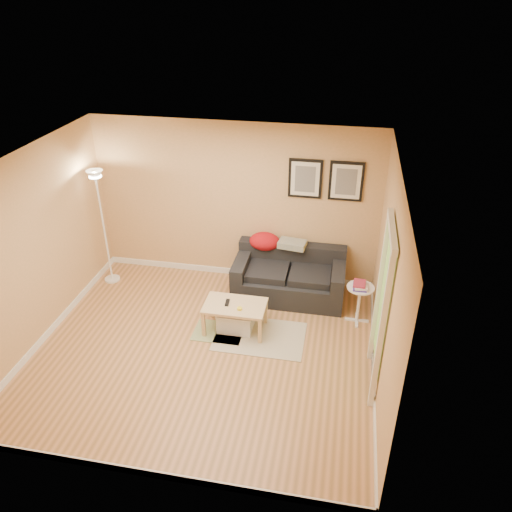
% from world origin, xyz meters
% --- Properties ---
extents(floor, '(4.50, 4.50, 0.00)m').
position_xyz_m(floor, '(0.00, 0.00, 0.00)').
color(floor, tan).
rests_on(floor, ground).
extents(ceiling, '(4.50, 4.50, 0.00)m').
position_xyz_m(ceiling, '(0.00, 0.00, 2.60)').
color(ceiling, white).
rests_on(ceiling, wall_back).
extents(wall_back, '(4.50, 0.00, 4.50)m').
position_xyz_m(wall_back, '(0.00, 2.00, 1.30)').
color(wall_back, tan).
rests_on(wall_back, ground).
extents(wall_front, '(4.50, 0.00, 4.50)m').
position_xyz_m(wall_front, '(0.00, -2.00, 1.30)').
color(wall_front, tan).
rests_on(wall_front, ground).
extents(wall_left, '(0.00, 4.00, 4.00)m').
position_xyz_m(wall_left, '(-2.25, 0.00, 1.30)').
color(wall_left, tan).
rests_on(wall_left, ground).
extents(wall_right, '(0.00, 4.00, 4.00)m').
position_xyz_m(wall_right, '(2.25, 0.00, 1.30)').
color(wall_right, tan).
rests_on(wall_right, ground).
extents(baseboard_back, '(4.50, 0.02, 0.10)m').
position_xyz_m(baseboard_back, '(0.00, 1.99, 0.05)').
color(baseboard_back, white).
rests_on(baseboard_back, ground).
extents(baseboard_front, '(4.50, 0.02, 0.10)m').
position_xyz_m(baseboard_front, '(0.00, -1.99, 0.05)').
color(baseboard_front, white).
rests_on(baseboard_front, ground).
extents(baseboard_left, '(0.02, 4.00, 0.10)m').
position_xyz_m(baseboard_left, '(-2.24, 0.00, 0.05)').
color(baseboard_left, white).
rests_on(baseboard_left, ground).
extents(baseboard_right, '(0.02, 4.00, 0.10)m').
position_xyz_m(baseboard_right, '(2.24, 0.00, 0.05)').
color(baseboard_right, white).
rests_on(baseboard_right, ground).
extents(sofa, '(1.70, 0.90, 0.75)m').
position_xyz_m(sofa, '(0.95, 1.53, 0.38)').
color(sofa, black).
rests_on(sofa, ground).
extents(red_throw, '(0.48, 0.36, 0.28)m').
position_xyz_m(red_throw, '(0.50, 1.82, 0.77)').
color(red_throw, red).
rests_on(red_throw, sofa).
extents(plaid_throw, '(0.45, 0.32, 0.10)m').
position_xyz_m(plaid_throw, '(0.95, 1.79, 0.78)').
color(plaid_throw, tan).
rests_on(plaid_throw, sofa).
extents(framed_print_left, '(0.50, 0.04, 0.60)m').
position_xyz_m(framed_print_left, '(1.08, 1.98, 1.80)').
color(framed_print_left, black).
rests_on(framed_print_left, wall_back).
extents(framed_print_right, '(0.50, 0.04, 0.60)m').
position_xyz_m(framed_print_right, '(1.68, 1.98, 1.80)').
color(framed_print_right, black).
rests_on(framed_print_right, wall_back).
extents(area_rug, '(1.25, 0.85, 0.01)m').
position_xyz_m(area_rug, '(0.69, 0.42, 0.01)').
color(area_rug, '#B8AC92').
rests_on(area_rug, ground).
extents(green_runner, '(0.70, 0.50, 0.01)m').
position_xyz_m(green_runner, '(0.09, 0.41, 0.01)').
color(green_runner, '#668C4C').
rests_on(green_runner, ground).
extents(coffee_table, '(0.96, 0.71, 0.43)m').
position_xyz_m(coffee_table, '(0.31, 0.52, 0.22)').
color(coffee_table, '#D8B484').
rests_on(coffee_table, ground).
extents(remote_control, '(0.06, 0.16, 0.02)m').
position_xyz_m(remote_control, '(0.20, 0.53, 0.44)').
color(remote_control, black).
rests_on(remote_control, coffee_table).
extents(tape_roll, '(0.07, 0.07, 0.03)m').
position_xyz_m(tape_roll, '(0.40, 0.41, 0.45)').
color(tape_roll, yellow).
rests_on(tape_roll, coffee_table).
extents(storage_bin, '(0.51, 0.37, 0.31)m').
position_xyz_m(storage_bin, '(0.32, 0.53, 0.16)').
color(storage_bin, white).
rests_on(storage_bin, ground).
extents(side_table, '(0.39, 0.39, 0.60)m').
position_xyz_m(side_table, '(2.02, 1.05, 0.30)').
color(side_table, white).
rests_on(side_table, ground).
extents(book_stack, '(0.19, 0.25, 0.08)m').
position_xyz_m(book_stack, '(2.01, 1.03, 0.64)').
color(book_stack, '#443195').
rests_on(book_stack, side_table).
extents(floor_lamp, '(0.25, 0.25, 1.92)m').
position_xyz_m(floor_lamp, '(-2.00, 1.43, 0.91)').
color(floor_lamp, white).
rests_on(floor_lamp, ground).
extents(doorway, '(0.12, 1.01, 2.13)m').
position_xyz_m(doorway, '(2.20, -0.15, 1.02)').
color(doorway, white).
rests_on(doorway, ground).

